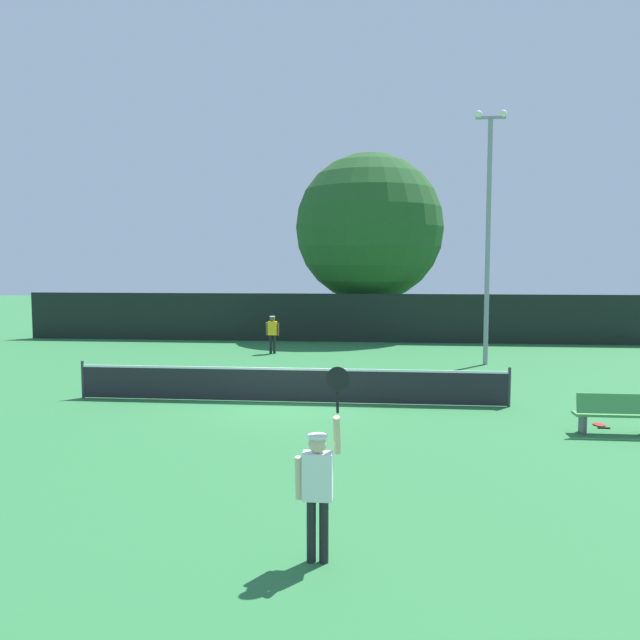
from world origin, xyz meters
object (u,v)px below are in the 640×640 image
tennis_ball (380,379)px  parked_car_near (207,315)px  spare_racket (600,425)px  light_pole (488,224)px  large_tree (369,228)px  player_receiving (272,331)px  player_serving (318,478)px  courtside_bench (616,414)px  parked_car_mid (372,314)px

tennis_ball → parked_car_near: parked_car_near is taller
spare_racket → light_pole: 10.70m
spare_racket → large_tree: bearing=107.1°
player_receiving → large_tree: (3.99, 7.61, 4.81)m
spare_racket → large_tree: size_ratio=0.05×
large_tree → parked_car_near: large_tree is taller
player_serving → courtside_bench: player_serving is taller
light_pole → parked_car_near: size_ratio=2.19×
courtside_bench → large_tree: size_ratio=0.18×
spare_racket → large_tree: (-5.84, 18.99, 5.79)m
player_serving → spare_racket: player_serving is taller
player_serving → parked_car_mid: size_ratio=0.58×
tennis_ball → parked_car_near: 19.60m
player_serving → parked_car_mid: bearing=89.6°
large_tree → player_serving: bearing=-90.3°
spare_racket → courtside_bench: 0.94m
tennis_ball → spare_racket: (5.20, -5.55, -0.01)m
tennis_ball → large_tree: size_ratio=0.01×
light_pole → player_receiving: bearing=165.9°
player_receiving → player_serving: bearing=101.6°
player_serving → parked_car_mid: 31.53m
player_serving → parked_car_mid: player_serving is taller
player_serving → tennis_ball: size_ratio=36.84×
tennis_ball → courtside_bench: bearing=-50.4°
player_serving → player_receiving: player_serving is taller
light_pole → large_tree: bearing=115.5°
tennis_ball → spare_racket: size_ratio=0.13×
large_tree → parked_car_mid: size_ratio=2.26×
player_receiving → courtside_bench: 15.72m
spare_racket → parked_car_mid: size_ratio=0.12×
player_receiving → tennis_ball: player_receiving is taller
player_serving → tennis_ball: player_serving is taller
light_pole → parked_car_near: 19.95m
tennis_ball → courtside_bench: 8.27m
large_tree → parked_car_mid: 7.14m
spare_racket → tennis_ball: bearing=133.1°
player_receiving → courtside_bench: (9.90, -12.19, -0.51)m
player_receiving → parked_car_mid: parked_car_mid is taller
light_pole → parked_car_near: bearing=138.5°
light_pole → spare_racket: bearing=-82.7°
large_tree → light_pole: bearing=-64.5°
tennis_ball → large_tree: large_tree is taller
parked_car_mid → player_serving: bearing=-85.7°
light_pole → parked_car_near: light_pole is taller
player_serving → parked_car_mid: (0.25, 31.53, -0.32)m
player_serving → courtside_bench: 9.01m
light_pole → courtside_bench: bearing=-82.9°
player_serving → light_pole: bearing=74.0°
player_receiving → tennis_ball: bearing=128.5°
player_serving → player_receiving: bearing=101.6°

